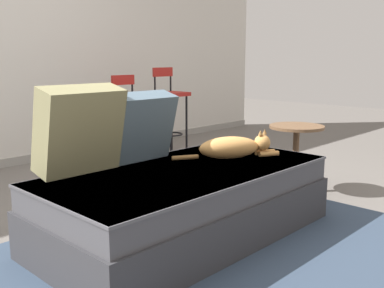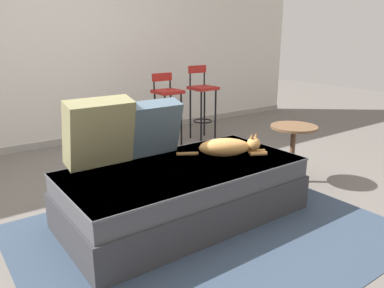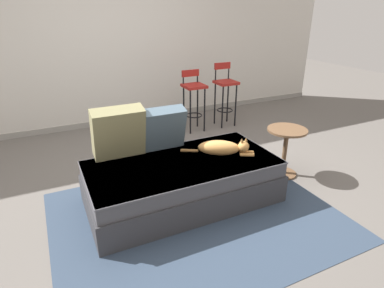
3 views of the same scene
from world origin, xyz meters
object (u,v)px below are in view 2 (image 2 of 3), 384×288
at_px(couch, 184,191).
at_px(throw_pillow_corner, 99,132).
at_px(cat, 228,147).
at_px(bar_stool_by_doorway, 202,96).
at_px(side_table, 293,146).
at_px(throw_pillow_middle, 153,128).
at_px(bar_stool_near_window, 167,101).

distance_m(couch, throw_pillow_corner, 0.79).
height_order(cat, bar_stool_by_doorway, bar_stool_by_doorway).
bearing_deg(side_table, cat, -178.29).
xyz_separation_m(throw_pillow_middle, side_table, (1.32, -0.37, -0.30)).
bearing_deg(bar_stool_by_doorway, throw_pillow_middle, -138.41).
height_order(bar_stool_by_doorway, side_table, bar_stool_by_doorway).
height_order(throw_pillow_corner, side_table, throw_pillow_corner).
distance_m(cat, side_table, 0.86).
relative_size(throw_pillow_corner, throw_pillow_middle, 1.14).
relative_size(bar_stool_near_window, bar_stool_by_doorway, 0.93).
xyz_separation_m(throw_pillow_corner, throw_pillow_middle, (0.46, 0.00, -0.03)).
bearing_deg(throw_pillow_middle, bar_stool_near_window, 53.90).
relative_size(cat, side_table, 1.17).
height_order(bar_stool_near_window, side_table, bar_stool_near_window).
distance_m(throw_pillow_corner, throw_pillow_middle, 0.46).
height_order(couch, bar_stool_by_doorway, bar_stool_by_doorway).
bearing_deg(couch, throw_pillow_middle, 97.25).
relative_size(cat, bar_stool_near_window, 0.71).
bearing_deg(bar_stool_by_doorway, bar_stool_near_window, -179.93).
relative_size(couch, side_table, 3.29).
xyz_separation_m(cat, side_table, (0.85, 0.03, -0.14)).
relative_size(cat, bar_stool_by_doorway, 0.66).
distance_m(couch, side_table, 1.28).
distance_m(throw_pillow_middle, cat, 0.63).
height_order(bar_stool_near_window, bar_stool_by_doorway, bar_stool_by_doorway).
bearing_deg(cat, bar_stool_by_doorway, 58.20).
xyz_separation_m(throw_pillow_middle, bar_stool_near_window, (1.03, 1.41, -0.08)).
bearing_deg(bar_stool_near_window, side_table, -80.53).
height_order(throw_pillow_middle, bar_stool_near_window, bar_stool_near_window).
bearing_deg(throw_pillow_middle, couch, -82.75).
distance_m(couch, bar_stool_near_window, 2.06).
xyz_separation_m(couch, throw_pillow_corner, (-0.51, 0.37, 0.47)).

